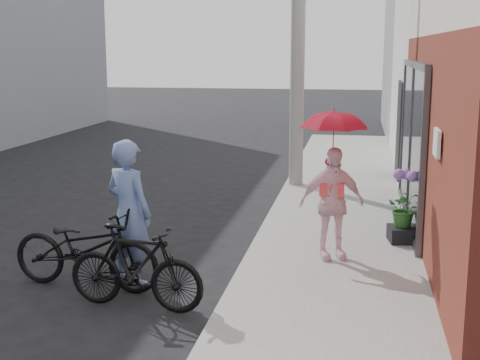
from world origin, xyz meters
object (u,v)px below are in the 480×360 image
(utility_pole, at_px, (298,13))
(planter, at_px, (404,234))
(bike_right, at_px, (135,267))
(bike_left, at_px, (86,248))
(kimono_woman, at_px, (332,203))
(officer, at_px, (129,213))

(utility_pole, xyz_separation_m, planter, (1.90, -3.82, -3.27))
(bike_right, bearing_deg, utility_pole, -3.14)
(bike_right, bearing_deg, planter, -40.98)
(bike_left, bearing_deg, utility_pole, -11.56)
(utility_pole, bearing_deg, planter, -63.55)
(utility_pole, distance_m, kimono_woman, 5.52)
(bike_left, xyz_separation_m, kimono_woman, (2.84, 1.31, 0.36))
(officer, height_order, bike_left, officer)
(bike_right, bearing_deg, bike_left, 63.21)
(planter, bearing_deg, bike_right, -137.66)
(utility_pole, height_order, planter, utility_pole)
(bike_right, relative_size, kimono_woman, 1.08)
(kimono_woman, height_order, planter, kimono_woman)
(bike_right, bearing_deg, officer, 29.96)
(bike_left, xyz_separation_m, bike_right, (0.79, -0.53, -0.02))
(utility_pole, height_order, officer, utility_pole)
(officer, xyz_separation_m, kimono_woman, (2.37, 1.09, -0.03))
(utility_pole, distance_m, bike_right, 7.34)
(officer, distance_m, planter, 3.98)
(utility_pole, bearing_deg, bike_left, -107.70)
(officer, distance_m, kimono_woman, 2.60)
(bike_right, height_order, planter, bike_right)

